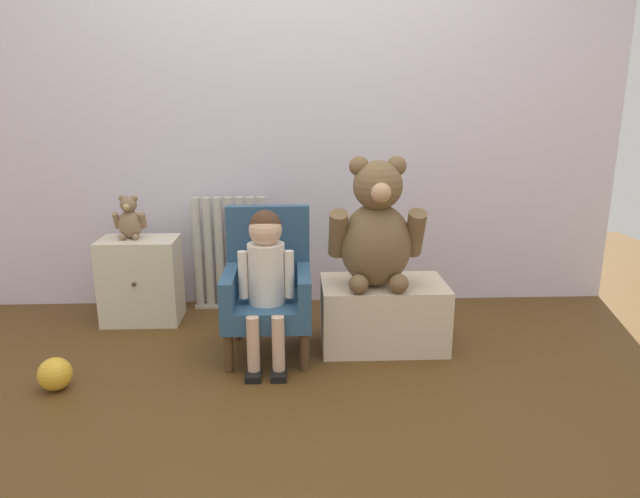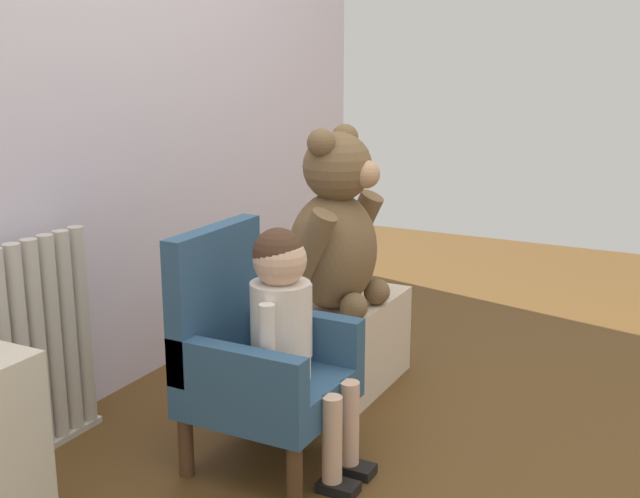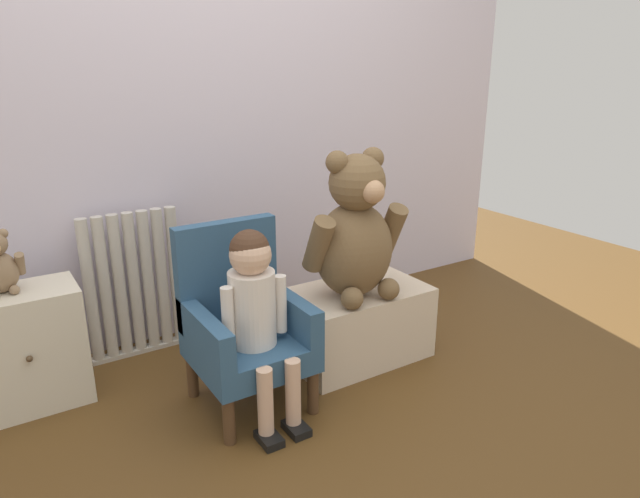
{
  "view_description": "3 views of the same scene",
  "coord_description": "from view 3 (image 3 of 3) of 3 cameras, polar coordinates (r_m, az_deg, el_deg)",
  "views": [
    {
      "loc": [
        0.02,
        -2.04,
        1.19
      ],
      "look_at": [
        0.13,
        0.57,
        0.5
      ],
      "focal_mm": 32.0,
      "sensor_mm": 36.0,
      "label": 1
    },
    {
      "loc": [
        -1.96,
        -0.61,
        1.19
      ],
      "look_at": [
        0.22,
        0.52,
        0.57
      ],
      "focal_mm": 45.0,
      "sensor_mm": 36.0,
      "label": 2
    },
    {
      "loc": [
        -0.93,
        -1.26,
        1.27
      ],
      "look_at": [
        0.21,
        0.54,
        0.56
      ],
      "focal_mm": 32.0,
      "sensor_mm": 36.0,
      "label": 3
    }
  ],
  "objects": [
    {
      "name": "ground_plane",
      "position": [
        2.01,
        3.37,
        -20.79
      ],
      "size": [
        6.0,
        6.0,
        0.0
      ],
      "primitive_type": "plane",
      "color": "#523617"
    },
    {
      "name": "back_wall",
      "position": [
        2.7,
        -12.85,
        16.42
      ],
      "size": [
        3.8,
        0.05,
        2.4
      ],
      "primitive_type": "cube",
      "color": "silver",
      "rests_on": "ground_plane"
    },
    {
      "name": "radiator",
      "position": [
        2.65,
        -18.06,
        -3.47
      ],
      "size": [
        0.43,
        0.05,
        0.66
      ],
      "color": "beige",
      "rests_on": "ground_plane"
    },
    {
      "name": "small_dresser",
      "position": [
        2.46,
        -27.35,
        -8.85
      ],
      "size": [
        0.41,
        0.28,
        0.47
      ],
      "color": "beige",
      "rests_on": "ground_plane"
    },
    {
      "name": "child_armchair",
      "position": [
        2.2,
        -7.72,
        -7.41
      ],
      "size": [
        0.4,
        0.42,
        0.69
      ],
      "color": "#2E5171",
      "rests_on": "ground_plane"
    },
    {
      "name": "child_figure",
      "position": [
        2.05,
        -6.53,
        -5.04
      ],
      "size": [
        0.25,
        0.35,
        0.71
      ],
      "color": "silver",
      "rests_on": "ground_plane"
    },
    {
      "name": "low_bench",
      "position": [
        2.55,
        3.69,
        -7.42
      ],
      "size": [
        0.61,
        0.37,
        0.32
      ],
      "primitive_type": "cube",
      "color": "beige",
      "rests_on": "ground_plane"
    },
    {
      "name": "large_teddy_bear",
      "position": [
        2.34,
        3.54,
        1.55
      ],
      "size": [
        0.45,
        0.32,
        0.62
      ],
      "color": "brown",
      "rests_on": "low_bench"
    }
  ]
}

